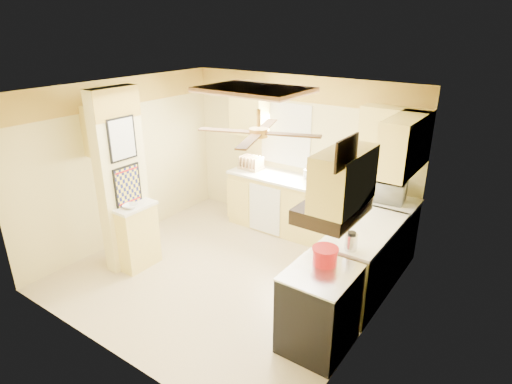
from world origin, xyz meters
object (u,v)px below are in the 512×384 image
Objects in this scene: dutch_oven at (325,256)px; kettle at (351,242)px; microwave at (385,190)px; bowl at (130,206)px; stove at (319,309)px.

kettle is at bearing 72.94° from dutch_oven.
dutch_oven is at bearing 86.04° from microwave.
kettle reaches higher than bowl.
microwave reaches higher than stove.
stove is 1.71× the size of microwave.
microwave is at bearing 39.41° from bowl.
bowl is at bearing -178.20° from stove.
microwave is 1.94× the size of dutch_oven.
stove is at bearing 1.80° from bowl.
kettle is (2.86, 0.64, 0.08)m from bowl.
kettle is at bearing 90.74° from microwave.
dutch_oven is 1.30× the size of kettle.
microwave is 2.52× the size of kettle.
microwave is (-0.10, 2.12, 0.63)m from stove.
dutch_oven is (-0.05, 0.16, 0.55)m from stove.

